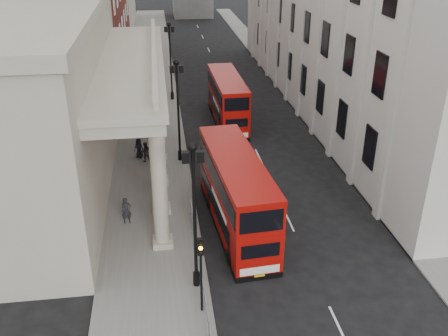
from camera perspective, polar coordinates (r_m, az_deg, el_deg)
The scene contains 14 objects.
sidewalk_west at distance 50.54m, azimuth -8.36°, elevation 5.52°, with size 6.00×140.00×0.12m, color slate.
sidewalk_east at distance 52.85m, azimuth 9.91°, elevation 6.33°, with size 3.00×140.00×0.12m, color slate.
kerb at distance 50.56m, azimuth -5.00°, elevation 5.72°, with size 0.20×140.00×0.14m, color slate.
portico_building at distance 38.20m, azimuth -20.28°, elevation 6.79°, with size 9.00×28.00×12.00m, color #A59D8B.
lamp_post_south at distance 24.91m, azimuth -3.41°, elevation -4.58°, with size 1.05×0.44×8.32m.
lamp_post_mid at distance 39.51m, azimuth -5.28°, elevation 7.26°, with size 1.05×0.44×8.32m.
lamp_post_north at distance 54.89m, azimuth -6.14°, elevation 12.60°, with size 1.05×0.44×8.32m.
traffic_light at distance 24.24m, azimuth -2.67°, elevation -10.66°, with size 0.28×0.33×4.30m.
crowd_barriers at distance 25.96m, azimuth -2.26°, elevation -14.63°, with size 0.50×18.75×1.10m.
bus_near at distance 31.22m, azimuth 1.41°, elevation -2.76°, with size 3.58×11.42×4.85m.
bus_far at distance 48.79m, azimuth 0.39°, elevation 7.92°, with size 2.74×10.55×4.54m.
pedestrian_a at distance 32.82m, azimuth -11.08°, elevation -4.81°, with size 0.65×0.43×1.78m, color black.
pedestrian_b at distance 41.05m, azimuth -9.00°, elevation 1.85°, with size 0.82×0.64×1.68m, color #2A2521.
pedestrian_c at distance 41.84m, azimuth -9.69°, elevation 2.27°, with size 0.82×0.53×1.67m, color black.
Camera 1 is at (-1.98, -17.38, 17.61)m, focal length 40.00 mm.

